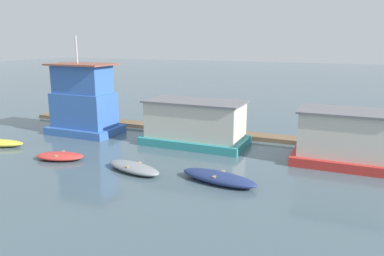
{
  "coord_description": "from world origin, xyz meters",
  "views": [
    {
      "loc": [
        9.47,
        -22.88,
        7.04
      ],
      "look_at": [
        0.0,
        -1.0,
        1.4
      ],
      "focal_mm": 35.0,
      "sensor_mm": 36.0,
      "label": 1
    }
  ],
  "objects_px": {
    "dinghy_red": "(60,156)",
    "houseboat_blue": "(84,102)",
    "dinghy_grey": "(134,168)",
    "houseboat_red": "(345,139)",
    "houseboat_teal": "(195,124)",
    "dinghy_navy": "(219,178)"
  },
  "relations": [
    {
      "from": "houseboat_teal",
      "to": "dinghy_navy",
      "type": "height_order",
      "value": "houseboat_teal"
    },
    {
      "from": "dinghy_navy",
      "to": "houseboat_teal",
      "type": "bearing_deg",
      "value": 122.33
    },
    {
      "from": "houseboat_blue",
      "to": "dinghy_red",
      "type": "height_order",
      "value": "houseboat_blue"
    },
    {
      "from": "houseboat_red",
      "to": "houseboat_teal",
      "type": "bearing_deg",
      "value": 177.72
    },
    {
      "from": "houseboat_teal",
      "to": "dinghy_navy",
      "type": "xyz_separation_m",
      "value": [
        3.9,
        -6.16,
        -1.19
      ]
    },
    {
      "from": "houseboat_blue",
      "to": "houseboat_red",
      "type": "height_order",
      "value": "houseboat_blue"
    },
    {
      "from": "dinghy_navy",
      "to": "houseboat_red",
      "type": "bearing_deg",
      "value": 45.57
    },
    {
      "from": "dinghy_red",
      "to": "dinghy_navy",
      "type": "distance_m",
      "value": 10.02
    },
    {
      "from": "dinghy_red",
      "to": "houseboat_blue",
      "type": "bearing_deg",
      "value": 115.79
    },
    {
      "from": "houseboat_blue",
      "to": "houseboat_teal",
      "type": "xyz_separation_m",
      "value": [
        8.99,
        0.5,
        -0.96
      ]
    },
    {
      "from": "houseboat_teal",
      "to": "dinghy_grey",
      "type": "distance_m",
      "value": 6.65
    },
    {
      "from": "houseboat_teal",
      "to": "houseboat_red",
      "type": "distance_m",
      "value": 9.57
    },
    {
      "from": "houseboat_teal",
      "to": "dinghy_navy",
      "type": "relative_size",
      "value": 1.63
    },
    {
      "from": "houseboat_blue",
      "to": "houseboat_red",
      "type": "xyz_separation_m",
      "value": [
        18.55,
        0.11,
        -0.91
      ]
    },
    {
      "from": "houseboat_blue",
      "to": "dinghy_navy",
      "type": "distance_m",
      "value": 14.24
    },
    {
      "from": "houseboat_blue",
      "to": "dinghy_grey",
      "type": "xyz_separation_m",
      "value": [
        8.07,
        -5.97,
        -2.18
      ]
    },
    {
      "from": "dinghy_grey",
      "to": "dinghy_red",
      "type": "bearing_deg",
      "value": 179.53
    },
    {
      "from": "houseboat_blue",
      "to": "dinghy_navy",
      "type": "bearing_deg",
      "value": -23.72
    },
    {
      "from": "dinghy_grey",
      "to": "houseboat_red",
      "type": "bearing_deg",
      "value": 30.16
    },
    {
      "from": "houseboat_blue",
      "to": "houseboat_red",
      "type": "bearing_deg",
      "value": 0.35
    },
    {
      "from": "houseboat_red",
      "to": "dinghy_red",
      "type": "relative_size",
      "value": 1.8
    },
    {
      "from": "houseboat_teal",
      "to": "dinghy_grey",
      "type": "height_order",
      "value": "houseboat_teal"
    }
  ]
}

